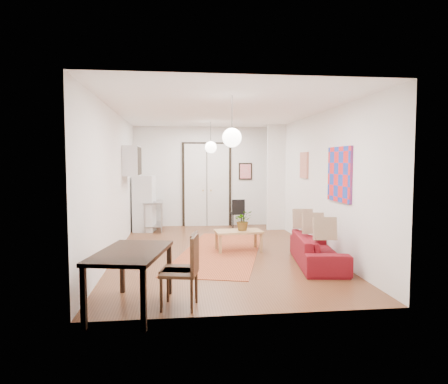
{
  "coord_description": "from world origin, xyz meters",
  "views": [
    {
      "loc": [
        -0.84,
        -8.2,
        1.87
      ],
      "look_at": [
        0.11,
        0.02,
        1.25
      ],
      "focal_mm": 32.0,
      "sensor_mm": 36.0,
      "label": 1
    }
  ],
  "objects": [
    {
      "name": "wall_cabinet",
      "position": [
        -1.92,
        1.5,
        1.9
      ],
      "size": [
        0.35,
        1.0,
        0.7
      ],
      "primitive_type": "cube",
      "color": "silver",
      "rests_on": "wall_left"
    },
    {
      "name": "kilim_rug",
      "position": [
        0.04,
        -0.03,
        0.01
      ],
      "size": [
        2.5,
        4.28,
        0.01
      ],
      "primitive_type": "cube",
      "rotation": [
        0.0,
        0.0,
        -0.26
      ],
      "color": "#B04F2C",
      "rests_on": "floor"
    },
    {
      "name": "soap_bottle",
      "position": [
        -1.56,
        3.11,
        0.88
      ],
      "size": [
        0.08,
        0.08,
        0.17
      ],
      "primitive_type": "imported",
      "rotation": [
        0.0,
        0.0,
        0.02
      ],
      "color": "#53A9B4",
      "rests_on": "kitchen_counter"
    },
    {
      "name": "wall_left",
      "position": [
        -2.1,
        0.0,
        1.45
      ],
      "size": [
        0.02,
        7.0,
        2.9
      ],
      "primitive_type": "cube",
      "color": "white",
      "rests_on": "floor"
    },
    {
      "name": "coffee_table",
      "position": [
        0.42,
        0.03,
        0.38
      ],
      "size": [
        1.02,
        0.62,
        0.43
      ],
      "rotation": [
        0.0,
        0.0,
        0.08
      ],
      "color": "#A7784F",
      "rests_on": "floor"
    },
    {
      "name": "pendant_front",
      "position": [
        0.0,
        -2.0,
        2.25
      ],
      "size": [
        0.3,
        0.3,
        0.8
      ],
      "color": "white",
      "rests_on": "ceiling"
    },
    {
      "name": "double_doors",
      "position": [
        0.0,
        3.46,
        1.2
      ],
      "size": [
        1.44,
        0.06,
        2.5
      ],
      "primitive_type": "cube",
      "color": "silver",
      "rests_on": "wall_back"
    },
    {
      "name": "painting_popart",
      "position": [
        2.08,
        -1.25,
        1.65
      ],
      "size": [
        0.05,
        1.0,
        1.0
      ],
      "primitive_type": "cube",
      "color": "red",
      "rests_on": "wall_right"
    },
    {
      "name": "painting_abstract",
      "position": [
        2.08,
        0.8,
        1.8
      ],
      "size": [
        0.05,
        0.5,
        0.6
      ],
      "primitive_type": "cube",
      "color": "beige",
      "rests_on": "wall_right"
    },
    {
      "name": "wall_back",
      "position": [
        0.0,
        3.5,
        1.45
      ],
      "size": [
        4.2,
        0.02,
        2.9
      ],
      "primitive_type": "cube",
      "color": "white",
      "rests_on": "floor"
    },
    {
      "name": "fridge",
      "position": [
        -1.75,
        2.69,
        0.76
      ],
      "size": [
        0.6,
        0.6,
        1.51
      ],
      "primitive_type": "cube",
      "rotation": [
        0.0,
        0.0,
        -0.14
      ],
      "color": "silver",
      "rests_on": "floor"
    },
    {
      "name": "wall_right",
      "position": [
        2.1,
        0.0,
        1.45
      ],
      "size": [
        0.02,
        7.0,
        2.9
      ],
      "primitive_type": "cube",
      "color": "white",
      "rests_on": "floor"
    },
    {
      "name": "ceiling",
      "position": [
        0.0,
        0.0,
        2.9
      ],
      "size": [
        4.2,
        7.0,
        0.02
      ],
      "primitive_type": "cube",
      "color": "white",
      "rests_on": "wall_back"
    },
    {
      "name": "black_side_chair",
      "position": [
        0.86,
        3.19,
        0.47
      ],
      "size": [
        0.38,
        0.38,
        0.81
      ],
      "rotation": [
        0.0,
        0.0,
        3.17
      ],
      "color": "black",
      "rests_on": "floor"
    },
    {
      "name": "sofa",
      "position": [
        1.67,
        -1.3,
        0.28
      ],
      "size": [
        1.97,
        0.99,
        0.55
      ],
      "primitive_type": "imported",
      "rotation": [
        0.0,
        0.0,
        1.43
      ],
      "color": "maroon",
      "rests_on": "floor"
    },
    {
      "name": "dining_chair_far",
      "position": [
        -0.84,
        -3.06,
        0.54
      ],
      "size": [
        0.53,
        0.68,
        0.94
      ],
      "rotation": [
        0.0,
        0.0,
        -1.77
      ],
      "color": "#382211",
      "rests_on": "floor"
    },
    {
      "name": "wall_front",
      "position": [
        0.0,
        -3.5,
        1.45
      ],
      "size": [
        4.2,
        0.02,
        2.9
      ],
      "primitive_type": "cube",
      "color": "white",
      "rests_on": "floor"
    },
    {
      "name": "stub_partition",
      "position": [
        1.85,
        2.55,
        1.45
      ],
      "size": [
        0.5,
        0.1,
        2.9
      ],
      "primitive_type": "cube",
      "color": "white",
      "rests_on": "floor"
    },
    {
      "name": "pendant_back",
      "position": [
        0.0,
        2.0,
        2.25
      ],
      "size": [
        0.3,
        0.3,
        0.8
      ],
      "color": "white",
      "rests_on": "ceiling"
    },
    {
      "name": "dining_chair_near",
      "position": [
        -0.84,
        -2.89,
        0.54
      ],
      "size": [
        0.53,
        0.68,
        0.94
      ],
      "rotation": [
        0.0,
        0.0,
        -1.77
      ],
      "color": "#382211",
      "rests_on": "floor"
    },
    {
      "name": "kitchen_counter",
      "position": [
        -1.51,
        2.86,
        0.49
      ],
      "size": [
        0.54,
        1.05,
        0.79
      ],
      "rotation": [
        0.0,
        0.0,
        0.02
      ],
      "color": "#A4A7A9",
      "rests_on": "floor"
    },
    {
      "name": "potted_plant",
      "position": [
        0.52,
        0.03,
        0.64
      ],
      "size": [
        0.36,
        0.41,
        0.42
      ],
      "primitive_type": "imported",
      "rotation": [
        0.0,
        0.0,
        0.08
      ],
      "color": "#3D7133",
      "rests_on": "coffee_table"
    },
    {
      "name": "poster_back",
      "position": [
        1.15,
        3.47,
        1.6
      ],
      "size": [
        0.4,
        0.03,
        0.5
      ],
      "primitive_type": "cube",
      "color": "red",
      "rests_on": "wall_back"
    },
    {
      "name": "dining_table",
      "position": [
        -1.44,
        -3.15,
        0.67
      ],
      "size": [
        1.04,
        1.5,
        0.76
      ],
      "rotation": [
        0.0,
        0.0,
        -0.2
      ],
      "color": "black",
      "rests_on": "floor"
    },
    {
      "name": "bowl",
      "position": [
        -1.51,
        2.56,
        0.82
      ],
      "size": [
        0.19,
        0.19,
        0.05
      ],
      "primitive_type": "imported",
      "rotation": [
        0.0,
        0.0,
        0.02
      ],
      "color": "beige",
      "rests_on": "kitchen_counter"
    },
    {
      "name": "print_left",
      "position": [
        -2.07,
        2.0,
        1.95
      ],
      "size": [
        0.03,
        0.44,
        0.54
      ],
      "primitive_type": "cube",
      "color": "#905B3C",
      "rests_on": "wall_left"
    },
    {
      "name": "floor",
      "position": [
        0.0,
        0.0,
        0.0
      ],
      "size": [
        7.0,
        7.0,
        0.0
      ],
      "primitive_type": "plane",
      "color": "brown",
      "rests_on": "ground"
    }
  ]
}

